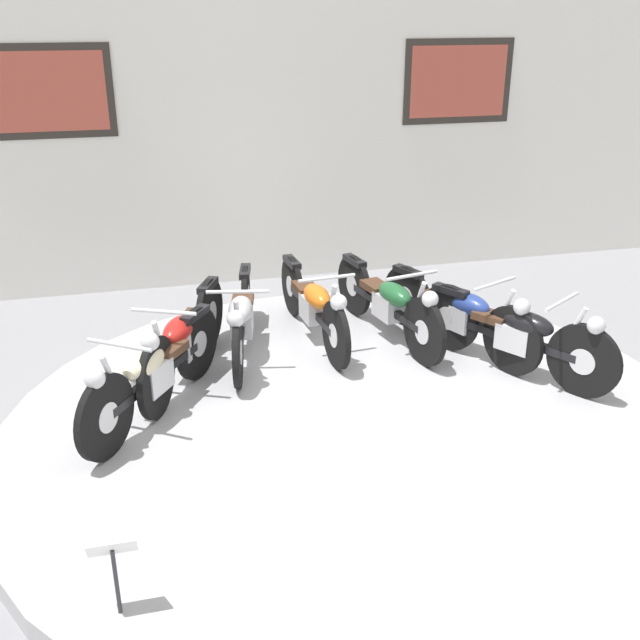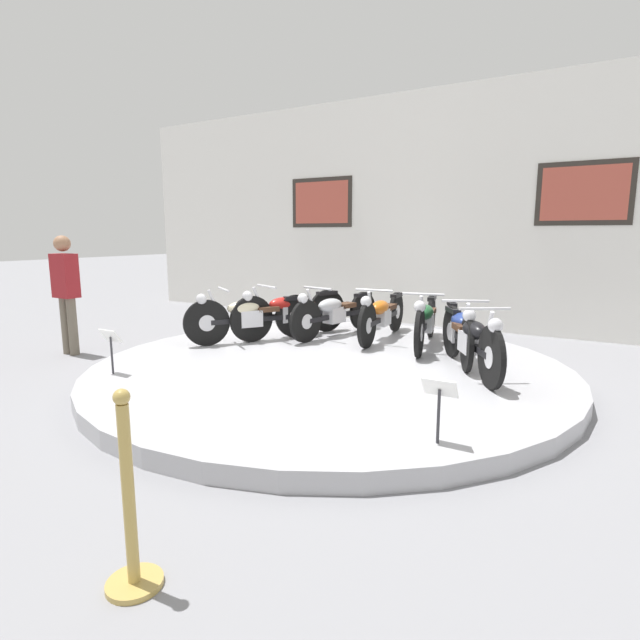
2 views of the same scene
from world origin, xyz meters
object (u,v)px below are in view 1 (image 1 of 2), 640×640
motorcycle_red (183,338)px  motorcycle_orange (314,304)px  info_placard_front_left (113,559)px  motorcycle_green (389,302)px  motorcycle_silver (242,317)px  motorcycle_cream (152,372)px  motorcycle_black (517,332)px  motorcycle_blue (460,312)px

motorcycle_red → motorcycle_orange: 1.40m
motorcycle_red → info_placard_front_left: bearing=-102.1°
motorcycle_green → info_placard_front_left: (-2.59, -3.10, -0.02)m
motorcycle_red → motorcycle_green: size_ratio=0.95×
motorcycle_silver → motorcycle_cream: bearing=-131.3°
motorcycle_red → info_placard_front_left: motorcycle_red is taller
motorcycle_red → info_placard_front_left: (-0.58, -2.70, -0.03)m
info_placard_front_left → motorcycle_black: bearing=31.6°
motorcycle_orange → motorcycle_green: size_ratio=1.01×
motorcycle_blue → info_placard_front_left: (-3.16, -2.70, -0.02)m
motorcycle_cream → info_placard_front_left: 2.14m
motorcycle_silver → motorcycle_black: motorcycle_black is taller
motorcycle_green → info_placard_front_left: bearing=-129.9°
motorcycle_orange → motorcycle_red: bearing=-157.2°
motorcycle_blue → motorcycle_black: 0.64m
motorcycle_red → motorcycle_black: 2.92m
motorcycle_cream → motorcycle_blue: (2.87, 0.57, -0.01)m
motorcycle_red → motorcycle_green: motorcycle_red is taller
motorcycle_silver → info_placard_front_left: (-1.15, -3.10, -0.01)m
motorcycle_orange → info_placard_front_left: motorcycle_orange is taller
motorcycle_blue → motorcycle_orange: bearing=157.0°
motorcycle_blue → motorcycle_black: size_ratio=1.07×
motorcycle_green → motorcycle_black: bearing=-48.7°
motorcycle_cream → motorcycle_blue: size_ratio=0.91×
info_placard_front_left → motorcycle_cream: bearing=82.2°
motorcycle_black → info_placard_front_left: size_ratio=3.36×
motorcycle_cream → motorcycle_orange: size_ratio=0.85×
motorcycle_orange → motorcycle_black: size_ratio=1.15×
motorcycle_blue → motorcycle_black: (0.29, -0.57, 0.00)m
motorcycle_orange → motorcycle_blue: 1.40m
motorcycle_silver → motorcycle_blue: size_ratio=1.05×
motorcycle_cream → info_placard_front_left: bearing=-97.8°
motorcycle_orange → motorcycle_blue: size_ratio=1.07×
motorcycle_orange → motorcycle_blue: (1.29, -0.55, 0.00)m
motorcycle_black → info_placard_front_left: motorcycle_black is taller
info_placard_front_left → motorcycle_orange: bearing=60.0°
motorcycle_black → motorcycle_red: bearing=168.7°
motorcycle_cream → motorcycle_silver: (0.86, 0.97, -0.01)m
motorcycle_green → motorcycle_cream: bearing=-157.1°
motorcycle_cream → motorcycle_blue: motorcycle_cream is taller
motorcycle_cream → motorcycle_blue: 2.92m
motorcycle_red → motorcycle_blue: size_ratio=1.01×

